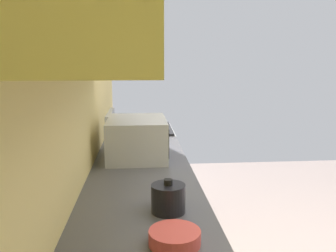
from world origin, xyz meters
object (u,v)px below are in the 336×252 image
at_px(bowl, 175,236).
at_px(kettle, 168,198).
at_px(oven_range, 141,172).
at_px(microwave, 137,138).

bearing_deg(bowl, kettle, 0.00).
xyz_separation_m(oven_range, bowl, (-2.17, -0.11, 0.45)).
xyz_separation_m(oven_range, kettle, (-1.90, -0.11, 0.49)).
xyz_separation_m(microwave, bowl, (-1.18, -0.14, -0.10)).
distance_m(oven_range, kettle, 1.96).
bearing_deg(microwave, oven_range, -1.57).
height_order(oven_range, microwave, microwave).
bearing_deg(bowl, oven_range, 2.87).
relative_size(oven_range, microwave, 2.04).
bearing_deg(kettle, oven_range, 3.29).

